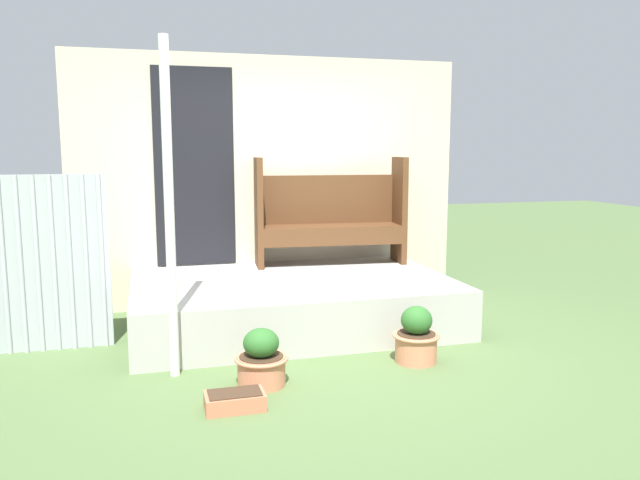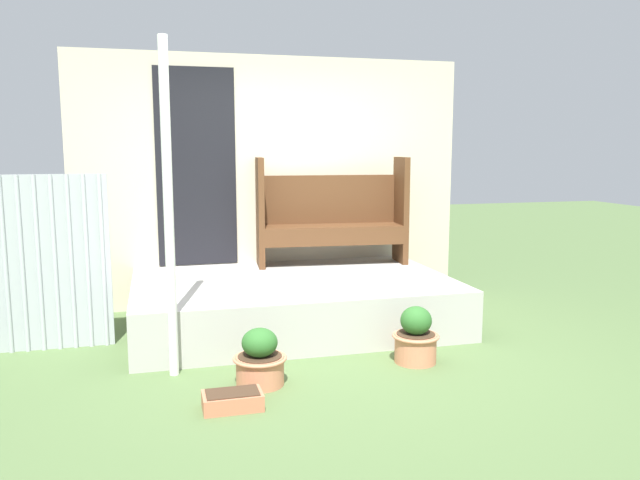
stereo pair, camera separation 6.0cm
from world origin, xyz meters
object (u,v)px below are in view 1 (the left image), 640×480
Objects in this scene: planter_box_rect at (235,401)px; flower_pot_left at (261,361)px; flower_pot_middle at (416,338)px; bench at (330,213)px; support_post at (169,211)px.

flower_pot_left is at bearing 56.45° from planter_box_rect.
bench is at bearing 94.36° from flower_pot_middle.
flower_pot_middle reaches higher than planter_box_rect.
planter_box_rect is at bearing -64.57° from support_post.
support_post is 1.24m from flower_pot_left.
flower_pot_middle is 1.17× the size of planter_box_rect.
flower_pot_left is 0.45m from planter_box_rect.
support_post is at bearing 148.26° from flower_pot_left.
planter_box_rect is (-0.24, -0.36, -0.12)m from flower_pot_left.
support_post is at bearing 173.53° from flower_pot_middle.
bench reaches higher than flower_pot_middle.
flower_pot_middle is at bearing -80.75° from bench.
flower_pot_left is 1.07× the size of planter_box_rect.
planter_box_rect is at bearing -114.24° from bench.
support_post reaches higher than planter_box_rect.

